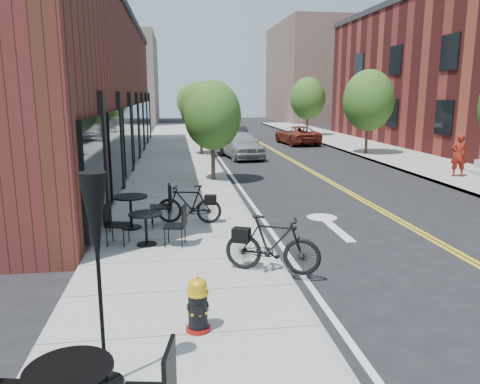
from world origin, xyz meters
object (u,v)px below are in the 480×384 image
fire_hydrant (198,305)px  parked_car_b (234,138)px  patio_umbrella (96,237)px  parked_car_c (210,128)px  bicycle_right (272,244)px  bistro_set_b (146,224)px  pedestrian (459,155)px  bistro_set_c (131,207)px  parked_car_far (297,135)px  parked_car_a (241,144)px  bicycle_left (189,204)px

fire_hydrant → parked_car_b: (3.40, 22.68, 0.22)m
patio_umbrella → parked_car_b: 24.26m
patio_umbrella → parked_car_c: bearing=83.6°
bicycle_right → patio_umbrella: 4.29m
fire_hydrant → parked_car_c: bearing=76.2°
parked_car_c → parked_car_b: bearing=-88.1°
bistro_set_b → patio_umbrella: size_ratio=0.72×
fire_hydrant → pedestrian: (11.08, 11.22, 0.48)m
bicycle_right → bistro_set_c: bicycle_right is taller
bicycle_right → parked_car_far: (6.61, 23.30, -0.04)m
parked_car_a → bistro_set_c: bearing=-117.0°
bicycle_right → parked_car_a: bearing=17.3°
bistro_set_c → parked_car_c: bearing=75.5°
parked_car_a → pedestrian: bearing=-52.3°
patio_umbrella → pedestrian: bearing=45.3°
parked_car_a → pedestrian: size_ratio=2.50×
bicycle_right → fire_hydrant: bearing=167.1°
bicycle_right → pedestrian: (9.59, 9.19, 0.32)m
bistro_set_b → parked_car_a: bearing=85.8°
bistro_set_c → patio_umbrella: 6.67m
fire_hydrant → parked_car_b: size_ratio=0.19×
fire_hydrant → parked_car_c: size_ratio=0.17×
bistro_set_c → bistro_set_b: bearing=-78.2°
parked_car_a → pedestrian: pedestrian is taller
bicycle_left → parked_car_b: 17.32m
pedestrian → parked_car_far: bearing=-59.8°
pedestrian → bicycle_left: bearing=45.0°
bicycle_right → parked_car_far: bearing=7.6°
bicycle_right → parked_car_a: (1.80, 16.83, 0.07)m
bicycle_right → parked_car_far: size_ratio=0.40×
bistro_set_b → patio_umbrella: patio_umbrella is taller
parked_car_far → bicycle_left: bearing=61.9°
bicycle_left → bicycle_right: bicycle_right is taller
bistro_set_c → parked_car_c: size_ratio=0.41×
bicycle_left → bistro_set_c: size_ratio=0.84×
parked_car_b → parked_car_far: (4.70, 2.65, -0.09)m
parked_car_c → parked_car_far: parked_car_c is taller
bicycle_right → parked_car_c: bearing=21.3°
bicycle_right → parked_car_b: (1.91, 20.65, 0.05)m
bistro_set_b → bistro_set_c: 1.47m
parked_car_b → parked_car_c: bearing=92.8°
parked_car_c → pedestrian: bearing=-70.8°
parked_car_a → parked_car_far: (4.81, 6.47, -0.11)m
patio_umbrella → bicycle_left: bearing=80.1°
bistro_set_b → pedestrian: 14.02m
fire_hydrant → parked_car_b: parked_car_b is taller
bistro_set_b → parked_car_a: (4.23, 14.85, 0.14)m
pedestrian → bistro_set_b: bearing=49.3°
bicycle_right → patio_umbrella: (-2.62, -3.16, 1.24)m
parked_car_b → pedestrian: pedestrian is taller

